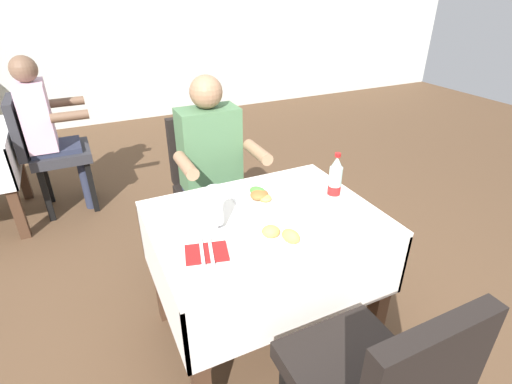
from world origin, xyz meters
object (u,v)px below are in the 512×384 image
at_px(plate_near_camera, 284,235).
at_px(chair_far_diner_seat, 210,184).
at_px(seated_diner_far, 214,168).
at_px(chair_near_camera_side, 374,383).
at_px(beer_glass_left, 215,209).
at_px(plate_far_diner, 259,196).
at_px(napkin_cutlery_set, 207,253).
at_px(background_chair_right, 47,148).
at_px(main_dining_table, 265,248).
at_px(cola_bottle_primary, 335,184).
at_px(background_patron, 48,128).

bearing_deg(plate_near_camera, chair_far_diner_seat, 89.28).
bearing_deg(chair_far_diner_seat, seated_diner_far, -93.54).
relative_size(chair_near_camera_side, beer_glass_left, 4.67).
distance_m(plate_far_diner, napkin_cutlery_set, 0.49).
distance_m(seated_diner_far, plate_far_diner, 0.54).
xyz_separation_m(chair_far_diner_seat, beer_glass_left, (-0.24, -0.80, 0.30)).
bearing_deg(plate_far_diner, plate_near_camera, -99.03).
bearing_deg(plate_far_diner, background_chair_right, 119.42).
bearing_deg(beer_glass_left, main_dining_table, 0.53).
height_order(beer_glass_left, background_chair_right, background_chair_right).
xyz_separation_m(plate_far_diner, napkin_cutlery_set, (-0.38, -0.31, -0.02)).
distance_m(seated_diner_far, beer_glass_left, 0.74).
distance_m(chair_near_camera_side, cola_bottle_primary, 0.87).
height_order(main_dining_table, seated_diner_far, seated_diner_far).
height_order(beer_glass_left, cola_bottle_primary, cola_bottle_primary).
distance_m(napkin_cutlery_set, background_patron, 2.17).
xyz_separation_m(background_chair_right, background_patron, (0.05, 0.00, 0.16)).
height_order(chair_near_camera_side, background_chair_right, same).
distance_m(chair_far_diner_seat, plate_far_diner, 0.68).
distance_m(main_dining_table, beer_glass_left, 0.38).
xyz_separation_m(beer_glass_left, napkin_cutlery_set, (-0.10, -0.15, -0.10)).
bearing_deg(background_chair_right, main_dining_table, -63.61).
height_order(main_dining_table, cola_bottle_primary, cola_bottle_primary).
relative_size(chair_near_camera_side, napkin_cutlery_set, 4.93).
height_order(main_dining_table, napkin_cutlery_set, napkin_cutlery_set).
bearing_deg(background_patron, cola_bottle_primary, -58.03).
distance_m(chair_far_diner_seat, chair_near_camera_side, 1.59).
bearing_deg(chair_far_diner_seat, plate_near_camera, -90.72).
distance_m(main_dining_table, cola_bottle_primary, 0.46).
height_order(chair_near_camera_side, beer_glass_left, chair_near_camera_side).
distance_m(chair_near_camera_side, plate_far_diner, 0.98).
height_order(plate_near_camera, background_chair_right, background_chair_right).
bearing_deg(plate_far_diner, napkin_cutlery_set, -141.48).
relative_size(chair_far_diner_seat, background_chair_right, 1.00).
bearing_deg(background_chair_right, seated_diner_far, -52.73).
bearing_deg(background_patron, plate_far_diner, -61.79).
height_order(chair_far_diner_seat, plate_near_camera, chair_far_diner_seat).
distance_m(cola_bottle_primary, napkin_cutlery_set, 0.69).
xyz_separation_m(plate_near_camera, background_chair_right, (-0.95, 2.14, -0.22)).
bearing_deg(main_dining_table, plate_far_diner, 74.30).
relative_size(main_dining_table, seated_diner_far, 0.83).
xyz_separation_m(seated_diner_far, background_chair_right, (-0.96, 1.26, -0.16)).
xyz_separation_m(main_dining_table, seated_diner_far, (-0.01, 0.69, 0.14)).
relative_size(seated_diner_far, beer_glass_left, 6.07).
bearing_deg(plate_near_camera, chair_near_camera_side, -88.80).
distance_m(main_dining_table, napkin_cutlery_set, 0.42).
relative_size(seated_diner_far, plate_near_camera, 5.24).
height_order(seated_diner_far, cola_bottle_primary, seated_diner_far).
xyz_separation_m(plate_near_camera, cola_bottle_primary, (0.35, 0.14, 0.10)).
xyz_separation_m(chair_near_camera_side, cola_bottle_primary, (0.34, 0.73, 0.32)).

